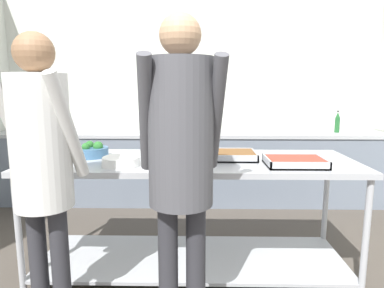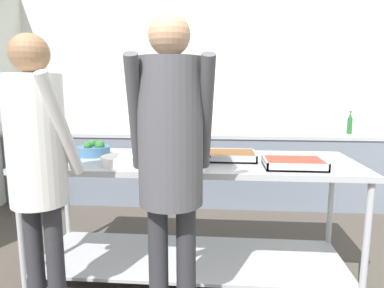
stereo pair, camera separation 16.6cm
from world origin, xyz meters
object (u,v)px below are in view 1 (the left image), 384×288
broccoli_bowl (92,151)px  guest_serving_left (181,149)px  water_bottle (337,122)px  serving_tray_roast (231,155)px  plate_stack (121,161)px  guest_serving_right (41,155)px  serving_tray_vegetables (295,162)px  sauce_pan (175,159)px

broccoli_bowl → guest_serving_left: 1.12m
guest_serving_left → water_bottle: 3.04m
serving_tray_roast → guest_serving_left: 0.87m
plate_stack → serving_tray_roast: size_ratio=0.73×
water_bottle → guest_serving_right: bearing=-136.7°
serving_tray_vegetables → guest_serving_right: size_ratio=0.23×
guest_serving_right → plate_stack: bearing=56.8°
serving_tray_vegetables → guest_serving_right: bearing=-161.4°
plate_stack → serving_tray_vegetables: 1.19m
plate_stack → sauce_pan: sauce_pan is taller
broccoli_bowl → plate_stack: (0.29, -0.29, -0.01)m
serving_tray_vegetables → water_bottle: (1.04, 1.90, 0.08)m
broccoli_bowl → plate_stack: 0.42m
guest_serving_left → guest_serving_right: (-0.76, 0.05, -0.04)m
water_bottle → serving_tray_roast: bearing=-130.9°
plate_stack → serving_tray_roast: 0.81m
guest_serving_right → water_bottle: bearing=43.3°
broccoli_bowl → water_bottle: water_bottle is taller
broccoli_bowl → guest_serving_left: guest_serving_left is taller
serving_tray_roast → guest_serving_left: bearing=-113.4°
guest_serving_left → serving_tray_roast: bearing=66.6°
guest_serving_right → water_bottle: guest_serving_right is taller
sauce_pan → guest_serving_left: (0.07, -0.57, 0.18)m
sauce_pan → serving_tray_roast: size_ratio=1.09×
serving_tray_vegetables → plate_stack: bearing=-179.0°
serving_tray_roast → serving_tray_vegetables: 0.47m
sauce_pan → guest_serving_right: guest_serving_right is taller
broccoli_bowl → guest_serving_right: 0.79m
serving_tray_vegetables → guest_serving_right: 1.60m
plate_stack → guest_serving_left: bearing=-50.6°
plate_stack → guest_serving_left: guest_serving_left is taller
broccoli_bowl → plate_stack: broccoli_bowl is taller
guest_serving_left → guest_serving_right: 0.76m
serving_tray_vegetables → broccoli_bowl: bearing=169.6°
serving_tray_vegetables → water_bottle: water_bottle is taller
plate_stack → serving_tray_vegetables: bearing=1.0°
water_bottle → sauce_pan: bearing=-134.7°
sauce_pan → guest_serving_left: bearing=-82.7°
serving_tray_vegetables → serving_tray_roast: bearing=151.6°
guest_serving_left → water_bottle: (1.79, 2.45, -0.11)m
sauce_pan → guest_serving_left: guest_serving_left is taller
plate_stack → sauce_pan: 0.37m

